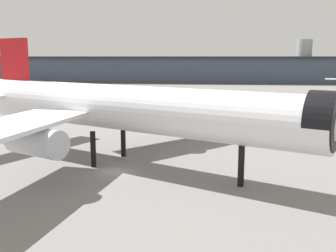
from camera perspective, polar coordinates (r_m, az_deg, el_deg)
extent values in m
plane|color=slate|center=(49.98, -7.65, -6.74)|extent=(900.00, 900.00, 0.00)
cylinder|color=white|center=(51.81, -6.67, 2.71)|extent=(51.22, 25.21, 5.99)
cone|color=white|center=(40.83, 23.46, -0.09)|extent=(8.30, 7.90, 5.87)
cone|color=white|center=(71.37, -23.40, 3.98)|extent=(9.35, 8.18, 5.69)
cylinder|color=black|center=(40.96, 21.85, 0.69)|extent=(4.76, 6.62, 6.05)
cube|color=white|center=(66.20, -1.28, 3.74)|extent=(21.71, 23.65, 0.48)
cylinder|color=#B7BAC1|center=(63.41, -1.75, 1.65)|extent=(8.09, 5.81, 3.30)
cube|color=white|center=(44.87, -22.88, -0.16)|extent=(10.02, 24.27, 0.48)
cylinder|color=#B7BAC1|center=(45.89, -18.89, -2.20)|extent=(8.09, 5.81, 3.30)
cube|color=red|center=(67.63, -21.65, 7.88)|extent=(6.10, 2.91, 9.59)
cube|color=white|center=(72.53, -17.94, 4.89)|extent=(7.95, 10.59, 0.36)
cylinder|color=black|center=(44.43, 10.74, -5.77)|extent=(0.72, 0.72, 4.79)
cylinder|color=black|center=(56.78, -6.63, -2.16)|extent=(0.72, 0.72, 4.79)
cylinder|color=black|center=(52.18, -10.99, -3.38)|extent=(0.72, 0.72, 4.79)
cube|color=#3D4756|center=(221.61, 3.69, 8.17)|extent=(232.89, 41.67, 13.42)
cube|color=#232628|center=(221.48, 3.71, 10.06)|extent=(233.08, 43.90, 1.20)
cylinder|color=#939399|center=(227.47, 19.39, 8.97)|extent=(8.04, 8.04, 23.74)
cube|color=black|center=(88.78, -9.09, 1.09)|extent=(5.95, 4.46, 0.35)
cube|color=red|center=(89.80, -9.85, 1.80)|extent=(2.98, 3.03, 1.60)
cube|color=#1E2D38|center=(90.47, -10.29, 2.05)|extent=(0.91, 1.77, 0.80)
cube|color=red|center=(87.89, -8.66, 1.85)|extent=(3.97, 3.51, 2.20)
cylinder|color=black|center=(89.39, -10.48, 1.00)|extent=(0.93, 0.64, 0.90)
cylinder|color=black|center=(90.96, -9.43, 1.18)|extent=(0.93, 0.64, 0.90)
cylinder|color=black|center=(86.65, -8.74, 0.76)|extent=(0.93, 0.64, 0.90)
cylinder|color=black|center=(88.27, -7.68, 0.96)|extent=(0.93, 0.64, 0.90)
cube|color=black|center=(88.85, -2.69, 1.13)|extent=(2.93, 3.58, 0.30)
cube|color=#194799|center=(88.03, -3.11, 1.54)|extent=(2.02, 1.89, 1.20)
cube|color=#1E2D38|center=(87.57, -3.36, 1.65)|extent=(1.22, 0.71, 0.60)
cube|color=#194799|center=(89.18, -2.45, 1.56)|extent=(2.32, 2.45, 0.90)
cylinder|color=black|center=(87.52, -2.79, 0.89)|extent=(0.58, 0.75, 0.70)
cylinder|color=black|center=(88.59, -3.56, 1.00)|extent=(0.58, 0.75, 0.70)
cylinder|color=black|center=(89.18, -1.83, 1.08)|extent=(0.58, 0.75, 0.70)
cylinder|color=black|center=(90.23, -2.59, 1.18)|extent=(0.58, 0.75, 0.70)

